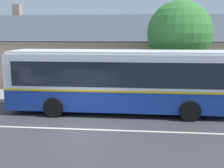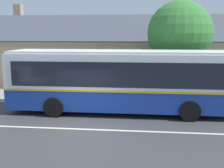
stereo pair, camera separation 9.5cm
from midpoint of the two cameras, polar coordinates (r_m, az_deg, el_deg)
The scene contains 6 objects.
ground_plane at distance 12.41m, azimuth -6.85°, elevation -9.10°, with size 300.00×300.00×0.00m, color #38383A.
sidewalk_far at distance 18.07m, azimuth -2.74°, elevation -2.65°, with size 60.00×3.00×0.15m, color gray.
lane_divider_stripe at distance 12.41m, azimuth -6.85°, elevation -9.08°, with size 60.00×0.16×0.01m, color beige.
community_building at distance 25.27m, azimuth -4.36°, elevation 5.14°, with size 26.24×9.76×6.75m.
transit_bus at distance 14.56m, azimuth 1.17°, elevation 0.90°, with size 11.36×2.80×3.23m.
street_tree_primary at distance 18.46m, azimuth 13.40°, elevation 9.95°, with size 4.08×4.08×6.16m.
Camera 1 is at (2.56, -11.43, 4.08)m, focal length 45.00 mm.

